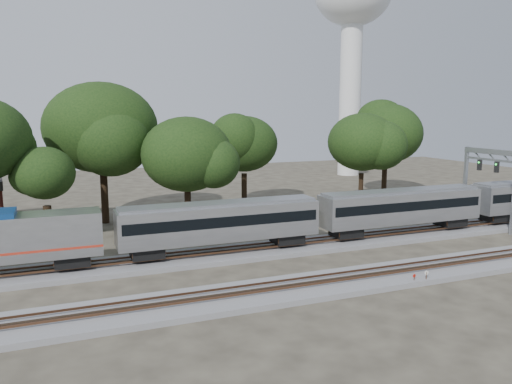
{
  "coord_description": "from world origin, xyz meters",
  "views": [
    {
      "loc": [
        -16.42,
        -34.43,
        12.62
      ],
      "look_at": [
        -0.84,
        5.0,
        5.78
      ],
      "focal_mm": 35.0,
      "sensor_mm": 36.0,
      "label": 1
    }
  ],
  "objects": [
    {
      "name": "tree_3",
      "position": [
        -11.9,
        24.04,
        10.84
      ],
      "size": [
        11.03,
        11.03,
        15.55
      ],
      "color": "black",
      "rests_on": "ground"
    },
    {
      "name": "switch_lever",
      "position": [
        4.73,
        -6.0,
        0.15
      ],
      "size": [
        0.57,
        0.46,
        0.3
      ],
      "primitive_type": "cube",
      "rotation": [
        0.0,
        0.0,
        -0.37
      ],
      "color": "#512D19",
      "rests_on": "ground"
    },
    {
      "name": "switch_stand_red",
      "position": [
        7.27,
        -6.08,
        0.56
      ],
      "size": [
        0.28,
        0.06,
        0.87
      ],
      "rotation": [
        0.0,
        0.0,
        0.13
      ],
      "color": "#512D19",
      "rests_on": "ground"
    },
    {
      "name": "tree_6",
      "position": [
        19.9,
        20.25,
        8.76
      ],
      "size": [
        8.92,
        8.92,
        12.57
      ],
      "color": "black",
      "rests_on": "ground"
    },
    {
      "name": "tree_7",
      "position": [
        28.08,
        26.53,
        9.49
      ],
      "size": [
        9.66,
        9.66,
        13.61
      ],
      "color": "black",
      "rests_on": "ground"
    },
    {
      "name": "ground",
      "position": [
        0.0,
        0.0,
        0.0
      ],
      "size": [
        160.0,
        160.0,
        0.0
      ],
      "primitive_type": "plane",
      "color": "#383328",
      "rests_on": "ground"
    },
    {
      "name": "tree_2",
      "position": [
        -17.82,
        16.67,
        6.83
      ],
      "size": [
        6.97,
        6.97,
        9.83
      ],
      "color": "black",
      "rests_on": "ground"
    },
    {
      "name": "switch_stand_white",
      "position": [
        8.24,
        -6.23,
        0.68
      ],
      "size": [
        0.34,
        0.06,
        1.06
      ],
      "rotation": [
        0.0,
        0.0,
        -0.01
      ],
      "color": "#512D19",
      "rests_on": "ground"
    },
    {
      "name": "tree_4",
      "position": [
        -3.65,
        18.22,
        8.06
      ],
      "size": [
        8.21,
        8.21,
        11.58
      ],
      "color": "black",
      "rests_on": "ground"
    },
    {
      "name": "track_near",
      "position": [
        0.0,
        -4.0,
        0.21
      ],
      "size": [
        160.0,
        5.0,
        0.73
      ],
      "color": "slate",
      "rests_on": "ground"
    },
    {
      "name": "signal_gantry",
      "position": [
        26.67,
        6.0,
        6.33
      ],
      "size": [
        0.6,
        7.14,
        8.68
      ],
      "color": "gray",
      "rests_on": "ground"
    },
    {
      "name": "track_far",
      "position": [
        0.0,
        6.0,
        0.21
      ],
      "size": [
        160.0,
        5.0,
        0.73
      ],
      "color": "slate",
      "rests_on": "ground"
    },
    {
      "name": "water_tower",
      "position": [
        37.93,
        52.25,
        30.82
      ],
      "size": [
        15.03,
        15.03,
        41.61
      ],
      "color": "silver",
      "rests_on": "ground"
    },
    {
      "name": "tree_5",
      "position": [
        6.15,
        26.93,
        8.44
      ],
      "size": [
        8.6,
        8.6,
        12.12
      ],
      "color": "black",
      "rests_on": "ground"
    }
  ]
}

